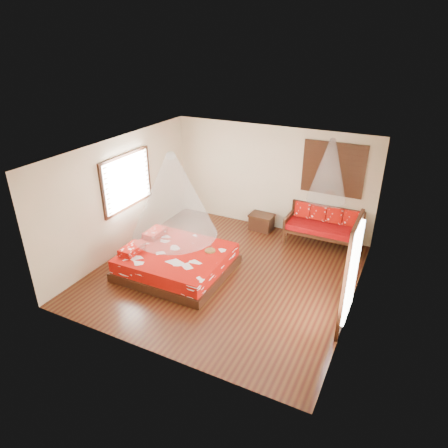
% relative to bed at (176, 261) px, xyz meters
% --- Properties ---
extents(room, '(5.54, 5.54, 2.84)m').
position_rel_bed_xyz_m(room, '(1.04, 0.40, 1.15)').
color(room, black).
rests_on(room, ground).
extents(bed, '(2.30, 2.09, 0.65)m').
position_rel_bed_xyz_m(bed, '(0.00, 0.00, 0.00)').
color(bed, black).
rests_on(bed, floor).
extents(daybed, '(1.86, 0.83, 0.96)m').
position_rel_bed_xyz_m(daybed, '(2.64, 2.78, 0.27)').
color(daybed, black).
rests_on(daybed, floor).
extents(storage_chest, '(0.66, 0.50, 0.44)m').
position_rel_bed_xyz_m(storage_chest, '(0.94, 2.85, -0.03)').
color(storage_chest, black).
rests_on(storage_chest, floor).
extents(shutter_panel, '(1.52, 0.06, 1.32)m').
position_rel_bed_xyz_m(shutter_panel, '(2.64, 3.12, 1.65)').
color(shutter_panel, black).
rests_on(shutter_panel, wall_back).
extents(window_left, '(0.10, 1.74, 1.34)m').
position_rel_bed_xyz_m(window_left, '(-1.67, 0.60, 1.45)').
color(window_left, black).
rests_on(window_left, wall_left).
extents(glazed_door, '(0.08, 1.02, 2.16)m').
position_rel_bed_xyz_m(glazed_door, '(3.75, -0.20, 0.82)').
color(glazed_door, black).
rests_on(glazed_door, floor).
extents(wine_tray, '(0.24, 0.24, 0.20)m').
position_rel_bed_xyz_m(wine_tray, '(0.68, 0.36, 0.30)').
color(wine_tray, brown).
rests_on(wine_tray, bed).
extents(mosquito_net_main, '(1.84, 1.84, 1.80)m').
position_rel_bed_xyz_m(mosquito_net_main, '(0.02, 0.00, 1.60)').
color(mosquito_net_main, white).
rests_on(mosquito_net_main, ceiling).
extents(mosquito_net_daybed, '(0.95, 0.95, 1.50)m').
position_rel_bed_xyz_m(mosquito_net_daybed, '(2.64, 2.65, 1.75)').
color(mosquito_net_daybed, white).
rests_on(mosquito_net_daybed, ceiling).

